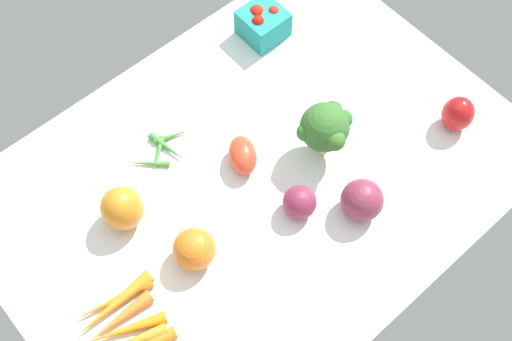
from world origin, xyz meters
TOP-DOWN VIEW (x-y plane):
  - tablecloth at (0.00, 0.00)cm, footprint 104.00×76.00cm
  - roma_tomato at (0.22, 3.99)cm, footprint 9.00×10.10cm
  - red_onion_center at (10.12, -18.76)cm, footprint 8.19×8.19cm
  - broccoli_head at (13.98, -4.32)cm, footprint 10.99×10.68cm
  - bell_pepper_red at (38.65, -17.89)cm, footprint 9.14×9.14cm
  - red_onion_near_basket at (1.25, -11.08)cm, footprint 6.54×6.54cm
  - heirloom_tomato_orange at (-19.74, -5.60)cm, footprint 7.97×7.97cm
  - bell_pepper_orange at (-24.97, 9.25)cm, footprint 11.26×11.26cm
  - carrot_bunch at (-37.46, -7.11)cm, footprint 17.56×15.63cm
  - okra_pile at (-10.71, 16.47)cm, footprint 15.43×9.98cm
  - berry_basket at (24.83, 26.21)cm, footprint 9.15×9.15cm

SIDE VIEW (x-z plane):
  - tablecloth at x=0.00cm, z-range 0.00..2.00cm
  - okra_pile at x=-10.71cm, z-range 1.91..3.50cm
  - carrot_bunch at x=-37.46cm, z-range 1.85..4.58cm
  - roma_tomato at x=0.22cm, z-range 2.00..7.51cm
  - red_onion_near_basket at x=1.25cm, z-range 2.00..8.54cm
  - berry_basket at x=24.83cm, z-range 1.87..9.65cm
  - heirloom_tomato_orange at x=-19.74cm, z-range 2.00..9.97cm
  - bell_pepper_red at x=38.65cm, z-range 2.00..10.03cm
  - red_onion_center at x=10.12cm, z-range 2.00..10.19cm
  - bell_pepper_orange at x=-24.97cm, z-range 2.00..11.55cm
  - broccoli_head at x=13.98cm, z-range 3.68..16.97cm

